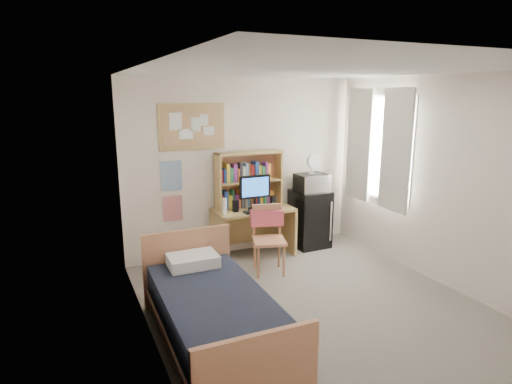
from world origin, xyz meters
name	(u,v)px	position (x,y,z in m)	size (l,w,h in m)	color
floor	(317,310)	(0.00, 0.00, -0.01)	(3.60, 4.20, 0.02)	gray
ceiling	(326,69)	(0.00, 0.00, 2.60)	(3.60, 4.20, 0.02)	silver
wall_back	(244,167)	(0.00, 2.10, 1.30)	(3.60, 0.04, 2.60)	white
wall_front	(507,269)	(0.00, -2.10, 1.30)	(3.60, 0.04, 2.60)	white
wall_left	(150,217)	(-1.80, 0.00, 1.30)	(0.04, 4.20, 2.60)	white
wall_right	(445,182)	(1.80, 0.00, 1.30)	(0.04, 4.20, 2.60)	white
window_unit	(378,147)	(1.75, 1.20, 1.60)	(0.10, 1.40, 1.70)	white
curtain_left	(396,151)	(1.72, 0.80, 1.60)	(0.04, 0.55, 1.70)	silver
curtain_right	(359,145)	(1.72, 1.60, 1.60)	(0.04, 0.55, 1.70)	silver
bulletin_board	(192,127)	(-0.78, 2.08, 1.92)	(0.94, 0.03, 0.64)	tan
poster_wave	(171,176)	(-1.10, 2.09, 1.25)	(0.30, 0.01, 0.42)	#2B64AC
poster_japan	(173,208)	(-1.10, 2.09, 0.78)	(0.28, 0.01, 0.36)	red
desk	(253,232)	(0.01, 1.79, 0.36)	(1.17, 0.58, 0.73)	tan
desk_chair	(269,240)	(-0.05, 1.14, 0.46)	(0.46, 0.46, 0.92)	tan
mini_fridge	(310,218)	(1.01, 1.82, 0.45)	(0.53, 0.53, 0.89)	black
bed	(215,321)	(-1.28, -0.21, 0.27)	(0.97, 1.94, 0.53)	black
hutch	(249,179)	(0.02, 1.94, 1.14)	(1.00, 0.25, 0.82)	tan
monitor	(255,193)	(0.01, 1.73, 0.98)	(0.47, 0.04, 0.50)	black
keyboard	(259,211)	(0.01, 1.59, 0.74)	(0.44, 0.14, 0.02)	black
speaker_left	(236,206)	(-0.29, 1.73, 0.81)	(0.07, 0.07, 0.17)	black
speaker_right	(273,202)	(0.31, 1.73, 0.81)	(0.07, 0.07, 0.17)	black
water_bottle	(225,206)	(-0.47, 1.69, 0.84)	(0.06, 0.06, 0.22)	white
hoodie	(267,218)	(0.01, 1.33, 0.71)	(0.45, 0.14, 0.22)	#E35666
microwave	(311,183)	(1.01, 1.80, 1.03)	(0.47, 0.35, 0.27)	silver
desk_fan	(312,165)	(1.01, 1.80, 1.31)	(0.23, 0.23, 0.29)	white
pillow	(193,260)	(-1.27, 0.54, 0.60)	(0.53, 0.37, 0.13)	white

